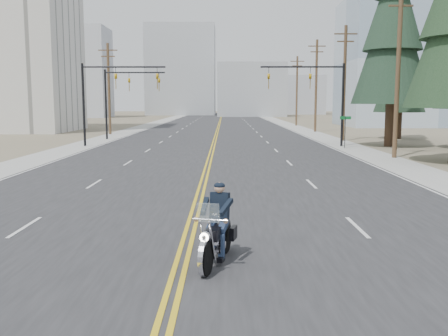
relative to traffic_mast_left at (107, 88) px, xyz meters
name	(u,v)px	position (x,y,z in m)	size (l,w,h in m)	color
ground_plane	(179,273)	(8.98, -32.00, -4.94)	(400.00, 400.00, 0.00)	#776D56
road	(219,126)	(8.98, 38.00, -4.93)	(20.00, 200.00, 0.01)	#303033
sidewalk_left	(148,126)	(-2.52, 38.00, -4.93)	(3.00, 200.00, 0.01)	#A5A5A0
sidewalk_right	(290,126)	(20.48, 38.00, -4.93)	(3.00, 200.00, 0.01)	#A5A5A0
traffic_mast_left	(107,88)	(0.00, 0.00, 0.00)	(7.10, 0.26, 7.00)	black
traffic_mast_right	(319,88)	(17.95, 0.00, 0.00)	(7.10, 0.26, 7.00)	black
traffic_mast_far	(122,91)	(-0.33, 8.00, -0.06)	(6.10, 0.26, 7.00)	black
street_sign	(345,126)	(19.78, -2.00, -3.13)	(0.90, 0.06, 2.62)	black
utility_pole_b	(398,68)	(21.48, -9.00, 1.05)	(2.20, 0.30, 11.50)	brown
utility_pole_c	(344,82)	(21.48, 6.00, 0.79)	(2.20, 0.30, 11.00)	brown
utility_pole_d	(316,84)	(21.48, 21.00, 1.05)	(2.20, 0.30, 11.50)	brown
utility_pole_e	(297,90)	(21.48, 38.00, 0.79)	(2.20, 0.30, 11.00)	brown
utility_pole_left	(109,87)	(-3.52, 16.00, 0.54)	(2.20, 0.30, 10.50)	brown
glass_building	(420,63)	(40.98, 38.00, 5.06)	(24.00, 16.00, 20.00)	#9EB5CC
haze_bldg_a	(80,73)	(-26.02, 83.00, 6.06)	(14.00, 12.00, 22.00)	#B7BCC6
haze_bldg_b	(251,90)	(16.98, 93.00, 2.06)	(18.00, 14.00, 14.00)	#ADB2B7
haze_bldg_c	(388,80)	(48.98, 78.00, 4.06)	(16.00, 12.00, 18.00)	#B7BCC6
haze_bldg_d	(181,71)	(-3.02, 108.00, 8.06)	(20.00, 15.00, 26.00)	#ADB2B7
haze_bldg_e	(300,95)	(33.98, 118.00, 1.06)	(14.00, 14.00, 12.00)	#B7BCC6
haze_bldg_f	(42,87)	(-41.02, 98.00, 3.06)	(12.00, 12.00, 16.00)	#ADB2B7
motorcyclist	(216,224)	(9.79, -31.33, -4.00)	(1.03, 2.41, 1.88)	black
conifer_tall	(393,22)	(23.98, 0.00, 5.43)	(6.50, 6.50, 18.05)	#382619
conifer_far	(401,61)	(27.89, 9.01, 2.95)	(5.13, 5.13, 13.75)	#382619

